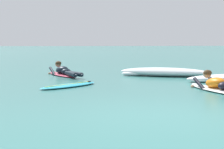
{
  "coord_description": "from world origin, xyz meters",
  "views": [
    {
      "loc": [
        -1.54,
        -6.06,
        1.26
      ],
      "look_at": [
        -0.3,
        5.44,
        0.2
      ],
      "focal_mm": 60.83,
      "sensor_mm": 36.0,
      "label": 1
    }
  ],
  "objects": [
    {
      "name": "ground_plane",
      "position": [
        0.0,
        10.0,
        0.0
      ],
      "size": [
        120.0,
        120.0,
        0.0
      ],
      "primitive_type": "plane",
      "color": "#387A75"
    },
    {
      "name": "surfer_near",
      "position": [
        2.04,
        2.77,
        0.14
      ],
      "size": [
        0.94,
        2.68,
        0.54
      ],
      "color": "white",
      "rests_on": "ground"
    },
    {
      "name": "surfer_far",
      "position": [
        -1.8,
        7.2,
        0.14
      ],
      "size": [
        1.35,
        2.57,
        0.54
      ],
      "color": "#E54C66",
      "rests_on": "ground"
    },
    {
      "name": "drifting_surfboard",
      "position": [
        -1.6,
        4.14,
        0.03
      ],
      "size": [
        1.77,
        1.76,
        0.16
      ],
      "color": "#2DB2D1",
      "rests_on": "ground"
    },
    {
      "name": "whitewater_front",
      "position": [
        1.66,
        6.72,
        0.14
      ],
      "size": [
        3.15,
        1.89,
        0.3
      ],
      "color": "white",
      "rests_on": "ground"
    }
  ]
}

